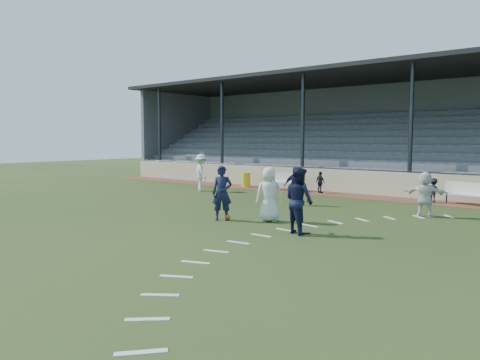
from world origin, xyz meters
The scene contains 18 objects.
ground centered at (0.00, 0.00, 0.00)m, with size 90.00×90.00×0.00m, color #2C3D19.
cinder_track centered at (0.00, 10.50, 0.01)m, with size 34.00×2.00×0.02m, color brown.
retaining_wall centered at (0.00, 11.55, 0.60)m, with size 34.00×0.18×1.20m, color beige.
bench_left centered at (-3.22, 10.49, 0.58)m, with size 2.03×0.61×0.95m.
bench_right centered at (5.84, 10.62, 0.58)m, with size 2.04×0.81×0.95m.
trash_bin centered at (-6.11, 10.50, 0.43)m, with size 0.51×0.51×0.82m, color yellow.
football centered at (0.35, 1.38, 0.10)m, with size 0.20×0.20×0.20m, color #E9500D.
player_white_lead centered at (1.64, 2.08, 0.94)m, with size 0.91×0.60×1.87m, color silver.
player_navy_lead centered at (0.25, 1.22, 0.95)m, with size 0.69×0.45×1.90m, color #121632.
player_navy_mid centered at (3.51, 0.98, 0.99)m, with size 0.96×0.75×1.98m, color #121632.
player_white_wing centered at (-6.69, 7.37, 1.00)m, with size 1.29×0.74×2.00m, color silver.
player_navy_wing centered at (0.17, 6.01, 0.81)m, with size 0.95×0.40×1.63m, color #121632.
player_white_back centered at (5.42, 6.44, 0.82)m, with size 1.52×0.48×1.64m, color silver.
sub_left_near centered at (-2.51, 10.57, 0.55)m, with size 0.39×0.25×1.06m, color black.
sub_left_far centered at (-1.18, 10.50, 0.58)m, with size 0.65×0.27×1.11m, color black.
sub_right centered at (4.51, 10.43, 0.56)m, with size 0.70×0.40×1.08m, color black.
grandstand centered at (0.00, 16.26, 2.20)m, with size 34.60×9.00×6.61m.
penalty_arc centered at (4.12, 0.00, 0.01)m, with size 3.89×14.63×0.01m.
Camera 1 is at (10.88, -10.76, 2.80)m, focal length 35.00 mm.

